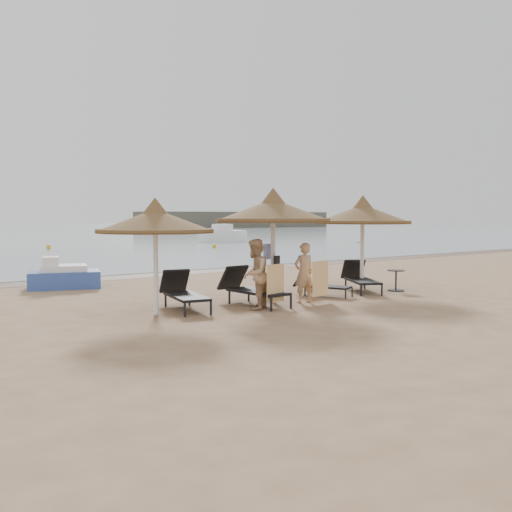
{
  "coord_description": "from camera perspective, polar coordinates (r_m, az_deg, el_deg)",
  "views": [
    {
      "loc": [
        -8.91,
        -10.2,
        2.25
      ],
      "look_at": [
        -0.26,
        1.2,
        1.24
      ],
      "focal_mm": 40.0,
      "sensor_mm": 36.0,
      "label": 1
    }
  ],
  "objects": [
    {
      "name": "person_left",
      "position": [
        13.67,
        -0.1,
        -1.26
      ],
      "size": [
        1.08,
        1.01,
        1.97
      ],
      "primitive_type": "imported",
      "rotation": [
        0.0,
        0.0,
        3.77
      ],
      "color": "tan",
      "rests_on": "ground"
    },
    {
      "name": "bag_patterned",
      "position": [
        14.9,
        1.27,
        0.46
      ],
      "size": [
        0.33,
        0.17,
        0.4
      ],
      "rotation": [
        0.0,
        0.0,
        0.21
      ],
      "color": "silver",
      "rests_on": "ground"
    },
    {
      "name": "bag_dark",
      "position": [
        14.65,
        2.1,
        -0.58
      ],
      "size": [
        0.23,
        0.16,
        0.32
      ],
      "rotation": [
        0.0,
        0.0,
        0.41
      ],
      "color": "black",
      "rests_on": "ground"
    },
    {
      "name": "ground",
      "position": [
        13.73,
        3.91,
        -5.4
      ],
      "size": [
        160.0,
        160.0,
        0.0
      ],
      "primitive_type": "plane",
      "color": "#9E7D5F",
      "rests_on": "ground"
    },
    {
      "name": "lounger_near_left",
      "position": [
        14.48,
        -0.57,
        -3.18
      ],
      "size": [
        0.83,
        2.17,
        0.96
      ],
      "rotation": [
        0.0,
        0.0,
        0.06
      ],
      "color": "black",
      "rests_on": "ground"
    },
    {
      "name": "wet_sand_strip",
      "position": [
        21.65,
        -12.67,
        -2.01
      ],
      "size": [
        200.0,
        1.6,
        0.01
      ],
      "primitive_type": "cube",
      "color": "brown",
      "rests_on": "ground"
    },
    {
      "name": "towel_left",
      "position": [
        13.65,
        1.96,
        -2.75
      ],
      "size": [
        0.65,
        0.16,
        0.92
      ],
      "rotation": [
        0.0,
        0.0,
        0.21
      ],
      "color": "orange",
      "rests_on": "ground"
    },
    {
      "name": "palapa_center",
      "position": [
        14.73,
        1.72,
        4.51
      ],
      "size": [
        3.0,
        3.0,
        2.98
      ],
      "rotation": [
        0.0,
        0.0,
        0.3
      ],
      "color": "white",
      "rests_on": "ground"
    },
    {
      "name": "side_table",
      "position": [
        17.61,
        13.82,
        -2.45
      ],
      "size": [
        0.52,
        0.52,
        0.63
      ],
      "rotation": [
        0.0,
        0.0,
        0.27
      ],
      "color": "black",
      "rests_on": "ground"
    },
    {
      "name": "lounger_near_right",
      "position": [
        16.17,
        6.39,
        -2.82
      ],
      "size": [
        1.1,
        1.7,
        0.73
      ],
      "rotation": [
        0.0,
        0.0,
        0.39
      ],
      "color": "black",
      "rests_on": "ground"
    },
    {
      "name": "buoy_right",
      "position": [
        40.14,
        -4.19,
        1.04
      ],
      "size": [
        0.31,
        0.31,
        0.31
      ],
      "primitive_type": "sphere",
      "color": "yellow",
      "rests_on": "ground"
    },
    {
      "name": "palapa_right",
      "position": [
        17.46,
        10.62,
        4.09
      ],
      "size": [
        2.9,
        2.9,
        2.87
      ],
      "rotation": [
        0.0,
        0.0,
        0.34
      ],
      "color": "white",
      "rests_on": "ground"
    },
    {
      "name": "lounger_far_right",
      "position": [
        17.34,
        10.33,
        -2.13
      ],
      "size": [
        1.57,
        2.07,
        0.9
      ],
      "rotation": [
        0.0,
        0.0,
        -0.52
      ],
      "color": "black",
      "rests_on": "ground"
    },
    {
      "name": "person_right",
      "position": [
        14.73,
        4.81,
        -1.21
      ],
      "size": [
        0.9,
        0.65,
        1.81
      ],
      "primitive_type": "imported",
      "rotation": [
        0.0,
        0.0,
        3.01
      ],
      "color": "tan",
      "rests_on": "ground"
    },
    {
      "name": "towel_right",
      "position": [
        14.82,
        6.46,
        -2.26
      ],
      "size": [
        0.65,
        0.11,
        0.91
      ],
      "rotation": [
        0.0,
        0.0,
        0.14
      ],
      "color": "orange",
      "rests_on": "ground"
    },
    {
      "name": "buoy_mid",
      "position": [
        41.43,
        -20.04,
        0.9
      ],
      "size": [
        0.31,
        0.31,
        0.31
      ],
      "primitive_type": "sphere",
      "color": "yellow",
      "rests_on": "ground"
    },
    {
      "name": "lounger_far_left",
      "position": [
        13.91,
        -7.33,
        -3.58
      ],
      "size": [
        1.1,
        2.15,
        0.92
      ],
      "rotation": [
        0.0,
        0.0,
        -0.21
      ],
      "color": "black",
      "rests_on": "ground"
    },
    {
      "name": "palapa_left",
      "position": [
        13.06,
        -10.04,
        3.42
      ],
      "size": [
        2.69,
        2.69,
        2.66
      ],
      "rotation": [
        0.0,
        0.0,
        -0.28
      ],
      "color": "white",
      "rests_on": "ground"
    },
    {
      "name": "pedal_boat",
      "position": [
        18.76,
        -18.71,
        -1.93
      ],
      "size": [
        2.41,
        1.85,
        0.99
      ],
      "rotation": [
        0.0,
        0.0,
        -0.32
      ],
      "color": "#3252A8",
      "rests_on": "ground"
    }
  ]
}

